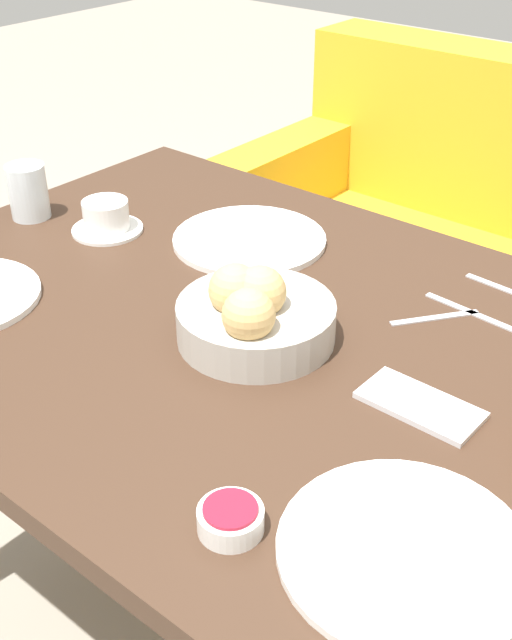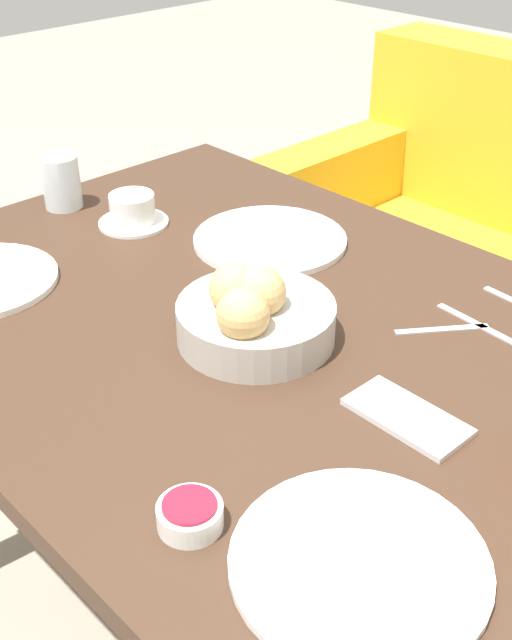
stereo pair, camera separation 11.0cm
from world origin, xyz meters
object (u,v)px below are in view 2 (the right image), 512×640
plate_far_center (270,240)px  cell_phone (407,417)px  bread_basket (253,315)px  fork_silver (490,331)px  coffee_cup (133,211)px  jam_bowl_berry (190,515)px  water_tumbler (61,182)px  spoon_coffee (442,329)px  plate_near_right (359,563)px

plate_far_center → cell_phone: 0.50m
bread_basket → fork_silver: size_ratio=1.21×
fork_silver → cell_phone: 0.25m
coffee_cup → fork_silver: bearing=13.6°
plate_far_center → jam_bowl_berry: bearing=-51.7°
coffee_cup → jam_bowl_berry: bearing=-31.7°
plate_far_center → water_tumbler: (-0.37, -0.17, 0.04)m
plate_far_center → water_tumbler: size_ratio=2.67×
cell_phone → bread_basket: bearing=-176.5°
plate_far_center → coffee_cup: bearing=-150.2°
plate_far_center → coffee_cup: size_ratio=2.11×
water_tumbler → cell_phone: 0.83m
fork_silver → cell_phone: cell_phone is taller
spoon_coffee → cell_phone: (0.09, -0.20, 0.00)m
spoon_coffee → cell_phone: bearing=-65.9°
coffee_cup → fork_silver: size_ratio=0.68×
water_tumbler → plate_near_right: bearing=-15.3°
water_tumbler → jam_bowl_berry: 0.85m
fork_silver → spoon_coffee: bearing=-136.4°
water_tumbler → coffee_cup: bearing=17.4°
water_tumbler → jam_bowl_berry: bearing=-23.6°
cell_phone → water_tumbler: bearing=177.2°
plate_far_center → water_tumbler: 0.41m
plate_far_center → jam_bowl_berry: size_ratio=3.81×
plate_far_center → cell_phone: size_ratio=1.74×
coffee_cup → spoon_coffee: size_ratio=1.07×
plate_near_right → bread_basket: bearing=151.1°
fork_silver → water_tumbler: bearing=-165.6°
plate_far_center → cell_phone: (0.45, -0.21, -0.00)m
bread_basket → coffee_cup: bearing=166.1°
fork_silver → bread_basket: bearing=-129.7°
coffee_cup → fork_silver: (0.63, 0.15, -0.02)m
bread_basket → jam_bowl_berry: bread_basket is taller
water_tumbler → jam_bowl_berry: size_ratio=1.42×
coffee_cup → jam_bowl_berry: coffee_cup is taller
bread_basket → cell_phone: size_ratio=1.46×
plate_near_right → cell_phone: (-0.11, 0.21, -0.00)m
plate_near_right → jam_bowl_berry: 0.18m
coffee_cup → spoon_coffee: coffee_cup is taller
plate_far_center → fork_silver: (0.42, 0.03, -0.00)m
coffee_cup → bread_basket: bearing=-13.9°
coffee_cup → plate_near_right: bearing=-21.2°
water_tumbler → plate_far_center: bearing=25.0°
bread_basket → jam_bowl_berry: bearing=-54.1°
plate_near_right → fork_silver: size_ratio=1.40×
fork_silver → cell_phone: size_ratio=1.21×
jam_bowl_berry → cell_phone: size_ratio=0.46×
plate_near_right → spoon_coffee: bearing=115.2°
coffee_cup → jam_bowl_berry: size_ratio=1.81×
fork_silver → cell_phone: (0.04, -0.24, 0.00)m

